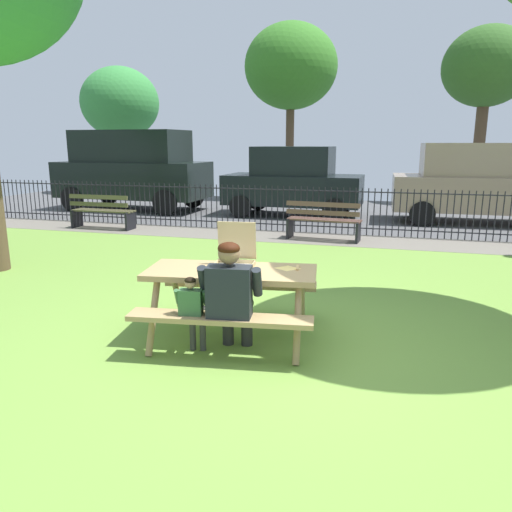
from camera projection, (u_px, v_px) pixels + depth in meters
name	position (u px, v px, depth m)	size (l,w,h in m)	color
ground	(315.00, 309.00, 6.33)	(28.00, 10.75, 0.02)	olive
cobblestone_walkway	(348.00, 240.00, 10.71)	(28.00, 1.40, 0.01)	slate
street_asphalt	(361.00, 214.00, 14.68)	(28.00, 7.06, 0.01)	#515154
picnic_table_foreground	(231.00, 285.00, 5.24)	(1.98, 1.70, 0.79)	tan
pizza_box_open	(235.00, 257.00, 5.28)	(0.47, 0.51, 0.48)	tan
pizza_slice_on_table	(289.00, 268.00, 5.25)	(0.26, 0.21, 0.02)	#F9D971
adult_at_table	(231.00, 294.00, 4.73)	(0.63, 0.63, 1.19)	#292929
child_at_table	(193.00, 308.00, 4.78)	(0.34, 0.33, 0.84)	#373737
iron_fence_streetside	(352.00, 211.00, 11.24)	(21.96, 0.03, 1.08)	black
park_bench_left	(102.00, 212.00, 12.06)	(1.60, 0.47, 0.85)	brown
park_bench_center	(323.00, 221.00, 10.63)	(1.63, 0.60, 0.85)	brown
parked_car_far_left	(132.00, 168.00, 15.36)	(4.75, 2.18, 2.46)	black
parked_car_left	(293.00, 181.00, 14.07)	(3.94, 1.90, 1.98)	black
parked_car_center	(485.00, 182.00, 12.72)	(4.65, 2.06, 2.08)	#9F866D
far_tree_left	(120.00, 103.00, 20.53)	(3.24, 3.24, 5.18)	brown
far_tree_midleft	(291.00, 67.00, 18.36)	(3.49, 3.49, 6.45)	brown
far_tree_center	(487.00, 69.00, 16.64)	(2.97, 2.97, 5.95)	brown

